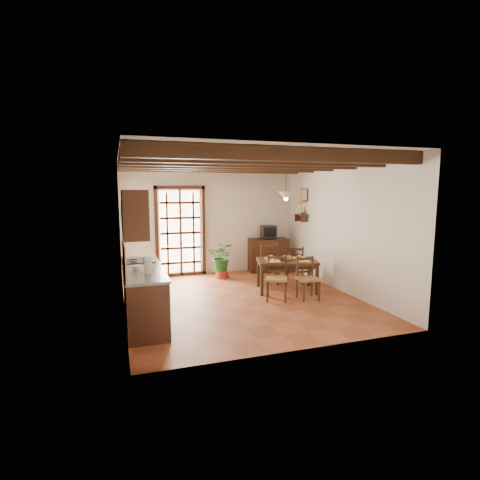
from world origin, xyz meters
name	(u,v)px	position (x,y,z in m)	size (l,w,h in m)	color
ground_plane	(242,299)	(0.00, 0.00, 0.00)	(5.00, 5.00, 0.00)	brown
room_shell	(242,209)	(0.00, 0.00, 1.82)	(4.52, 5.02, 2.81)	silver
ceiling_beams	(242,163)	(0.00, 0.00, 2.69)	(4.50, 4.34, 0.20)	black
french_door	(180,230)	(-0.80, 2.45, 1.18)	(1.26, 0.11, 2.32)	white
kitchen_counter	(143,293)	(-1.96, -0.60, 0.47)	(0.64, 2.25, 1.38)	#341B10
upper_cabinet	(135,214)	(-2.08, -1.30, 1.85)	(0.35, 0.80, 0.70)	#341B10
range_hood	(133,216)	(-2.05, -0.05, 1.73)	(0.38, 0.60, 0.54)	white
counter_items	(142,264)	(-1.95, -0.51, 0.96)	(0.50, 1.43, 0.25)	black
dining_table	(287,264)	(1.13, 0.30, 0.60)	(1.43, 1.12, 0.68)	#332010
chair_near_left	(277,286)	(0.66, -0.24, 0.28)	(0.54, 0.53, 0.89)	#9E7D43
chair_near_right	(308,286)	(1.26, -0.41, 0.27)	(0.41, 0.39, 0.86)	#9E7D43
chair_far_left	(268,271)	(1.00, 1.00, 0.31)	(0.54, 0.53, 0.98)	#9E7D43
chair_far_right	(295,271)	(1.61, 0.83, 0.28)	(0.55, 0.54, 0.89)	#9E7D43
table_setting	(287,261)	(1.13, 0.30, 0.65)	(0.92, 0.61, 0.09)	#FFA828
table_bowl	(276,258)	(0.93, 0.40, 0.71)	(0.22, 0.22, 0.05)	white
sideboard	(268,255)	(1.51, 2.23, 0.44)	(1.04, 0.47, 0.88)	#341B10
crt_tv	(269,232)	(1.51, 2.22, 1.07)	(0.44, 0.41, 0.33)	black
fuse_box	(265,206)	(1.50, 2.48, 1.75)	(0.25, 0.03, 0.32)	white
plant_pot	(222,273)	(0.12, 1.88, 0.11)	(0.35, 0.35, 0.22)	maroon
potted_plant	(222,255)	(0.12, 1.88, 0.57)	(1.65, 1.42, 1.84)	#144C19
wall_shelf	(301,216)	(2.14, 1.60, 1.51)	(0.20, 0.42, 0.20)	#341B10
shelf_vase	(301,211)	(2.14, 1.60, 1.65)	(0.15, 0.15, 0.15)	#B2BFB2
shelf_flowers	(301,202)	(2.14, 1.60, 1.86)	(0.14, 0.14, 0.36)	#FFA828
framed_picture	(305,195)	(2.22, 1.60, 2.05)	(0.03, 0.32, 0.32)	brown
pendant_lamp	(286,195)	(1.13, 0.40, 2.08)	(0.36, 0.36, 0.84)	black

